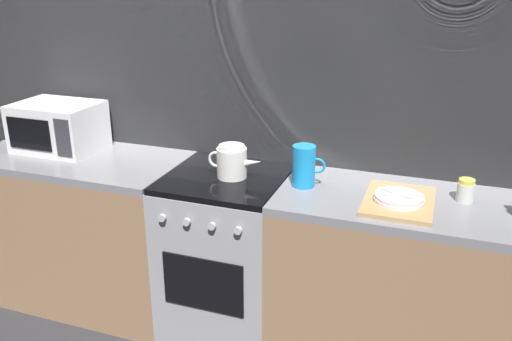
# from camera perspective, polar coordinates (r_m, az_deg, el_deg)

# --- Properties ---
(ground_plane) EXTENTS (8.00, 8.00, 0.00)m
(ground_plane) POSITION_cam_1_polar(r_m,az_deg,el_deg) (3.15, -2.91, -16.03)
(ground_plane) COLOR #2D2D33
(back_wall) EXTENTS (3.60, 0.05, 2.40)m
(back_wall) POSITION_cam_1_polar(r_m,az_deg,el_deg) (2.90, -0.89, 7.15)
(back_wall) COLOR gray
(back_wall) RESTS_ON ground_plane
(counter_left) EXTENTS (1.20, 0.60, 0.90)m
(counter_left) POSITION_cam_1_polar(r_m,az_deg,el_deg) (3.32, -17.66, -5.89)
(counter_left) COLOR #997251
(counter_left) RESTS_ON ground_plane
(stove_unit) EXTENTS (0.60, 0.63, 0.90)m
(stove_unit) POSITION_cam_1_polar(r_m,az_deg,el_deg) (2.90, -3.08, -8.91)
(stove_unit) COLOR #9E9EA3
(stove_unit) RESTS_ON ground_plane
(counter_right) EXTENTS (1.20, 0.60, 0.90)m
(counter_right) POSITION_cam_1_polar(r_m,az_deg,el_deg) (2.73, 15.07, -11.76)
(counter_right) COLOR #997251
(counter_right) RESTS_ON ground_plane
(microwave) EXTENTS (0.46, 0.35, 0.27)m
(microwave) POSITION_cam_1_polar(r_m,az_deg,el_deg) (3.26, -20.21, 4.38)
(microwave) COLOR white
(microwave) RESTS_ON counter_left
(kettle) EXTENTS (0.28, 0.15, 0.17)m
(kettle) POSITION_cam_1_polar(r_m,az_deg,el_deg) (2.67, -2.54, 0.97)
(kettle) COLOR white
(kettle) RESTS_ON stove_unit
(pitcher) EXTENTS (0.16, 0.11, 0.20)m
(pitcher) POSITION_cam_1_polar(r_m,az_deg,el_deg) (2.56, 5.12, 0.48)
(pitcher) COLOR #198CD8
(pitcher) RESTS_ON counter_right
(dish_pile) EXTENTS (0.30, 0.40, 0.06)m
(dish_pile) POSITION_cam_1_polar(r_m,az_deg,el_deg) (2.46, 14.90, -3.05)
(dish_pile) COLOR tan
(dish_pile) RESTS_ON counter_right
(spice_jar) EXTENTS (0.08, 0.08, 0.10)m
(spice_jar) POSITION_cam_1_polar(r_m,az_deg,el_deg) (2.57, 21.33, -1.99)
(spice_jar) COLOR silver
(spice_jar) RESTS_ON counter_right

